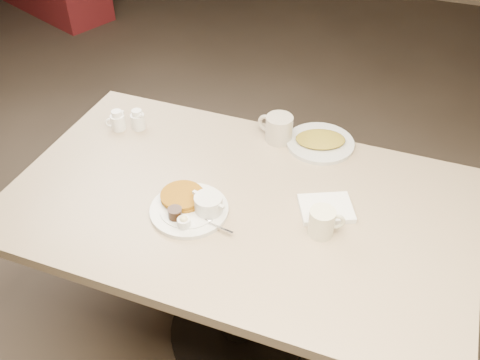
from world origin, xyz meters
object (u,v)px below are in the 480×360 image
(main_plate, at_px, (192,206))
(coffee_mug_far, at_px, (278,128))
(creamer_left, at_px, (118,121))
(creamer_right, at_px, (138,120))
(diner_table, at_px, (238,236))
(hash_plate, at_px, (320,142))
(coffee_mug_near, at_px, (323,222))

(main_plate, bearing_deg, coffee_mug_far, 73.57)
(creamer_left, distance_m, creamer_right, 0.08)
(diner_table, xyz_separation_m, coffee_mug_far, (0.02, 0.37, 0.22))
(coffee_mug_far, relative_size, hash_plate, 0.47)
(coffee_mug_near, distance_m, hash_plate, 0.45)
(coffee_mug_far, relative_size, creamer_right, 1.91)
(creamer_right, bearing_deg, coffee_mug_far, 12.60)
(creamer_right, height_order, hash_plate, creamer_right)
(diner_table, xyz_separation_m, creamer_right, (-0.50, 0.25, 0.21))
(diner_table, bearing_deg, coffee_mug_near, -9.47)
(coffee_mug_far, xyz_separation_m, creamer_left, (-0.59, -0.15, -0.01))
(hash_plate, bearing_deg, creamer_right, -168.34)
(diner_table, relative_size, coffee_mug_near, 12.48)
(diner_table, relative_size, creamer_left, 18.75)
(diner_table, xyz_separation_m, hash_plate, (0.18, 0.39, 0.18))
(coffee_mug_near, height_order, creamer_left, coffee_mug_near)
(diner_table, relative_size, creamer_right, 18.75)
(main_plate, relative_size, creamer_left, 4.07)
(hash_plate, bearing_deg, main_plate, -121.01)
(coffee_mug_near, height_order, hash_plate, coffee_mug_near)
(coffee_mug_near, bearing_deg, coffee_mug_far, 123.07)
(main_plate, bearing_deg, creamer_right, 137.79)
(diner_table, distance_m, hash_plate, 0.47)
(creamer_left, relative_size, hash_plate, 0.25)
(coffee_mug_near, xyz_separation_m, coffee_mug_far, (-0.27, 0.42, 0.00))
(hash_plate, bearing_deg, coffee_mug_near, -75.48)
(coffee_mug_far, height_order, creamer_left, coffee_mug_far)
(creamer_right, bearing_deg, main_plate, -42.21)
(main_plate, distance_m, hash_plate, 0.57)
(coffee_mug_near, bearing_deg, hash_plate, 104.52)
(diner_table, distance_m, coffee_mug_near, 0.36)
(main_plate, xyz_separation_m, coffee_mug_near, (0.41, 0.05, 0.02))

